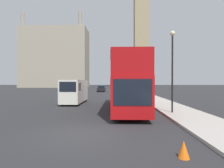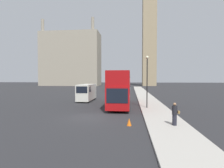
# 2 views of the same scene
# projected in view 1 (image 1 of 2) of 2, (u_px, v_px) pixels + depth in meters

# --- Properties ---
(ground_plane) EXTENTS (300.00, 300.00, 0.00)m
(ground_plane) POSITION_uv_depth(u_px,v_px,m) (82.00, 133.00, 8.13)
(ground_plane) COLOR #28282B
(clock_tower) EXTENTS (7.08, 7.25, 76.75)m
(clock_tower) POSITION_uv_depth(u_px,v_px,m) (141.00, 2.00, 80.70)
(clock_tower) COLOR tan
(clock_tower) RESTS_ON ground_plane
(building_block_distant) EXTENTS (29.54, 12.13, 32.81)m
(building_block_distant) POSITION_uv_depth(u_px,v_px,m) (55.00, 58.00, 80.71)
(building_block_distant) COLOR #9E937F
(building_block_distant) RESTS_ON ground_plane
(red_double_decker_bus) EXTENTS (2.48, 10.88, 4.35)m
(red_double_decker_bus) POSITION_uv_depth(u_px,v_px,m) (127.00, 81.00, 15.03)
(red_double_decker_bus) COLOR #A80F11
(red_double_decker_bus) RESTS_ON ground_plane
(white_van) EXTENTS (1.96, 5.71, 2.61)m
(white_van) POSITION_uv_depth(u_px,v_px,m) (75.00, 91.00, 19.56)
(white_van) COLOR silver
(white_van) RESTS_ON ground_plane
(street_lamp) EXTENTS (0.36, 0.36, 6.00)m
(street_lamp) POSITION_uv_depth(u_px,v_px,m) (172.00, 59.00, 12.82)
(street_lamp) COLOR black
(street_lamp) RESTS_ON sidewalk_strip
(parked_sedan) EXTENTS (1.85, 4.72, 1.55)m
(parked_sedan) POSITION_uv_depth(u_px,v_px,m) (101.00, 89.00, 44.42)
(parked_sedan) COLOR black
(parked_sedan) RESTS_ON ground_plane
(traffic_cone) EXTENTS (0.36, 0.36, 0.55)m
(traffic_cone) POSITION_uv_depth(u_px,v_px,m) (184.00, 149.00, 5.45)
(traffic_cone) COLOR orange
(traffic_cone) RESTS_ON ground_plane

